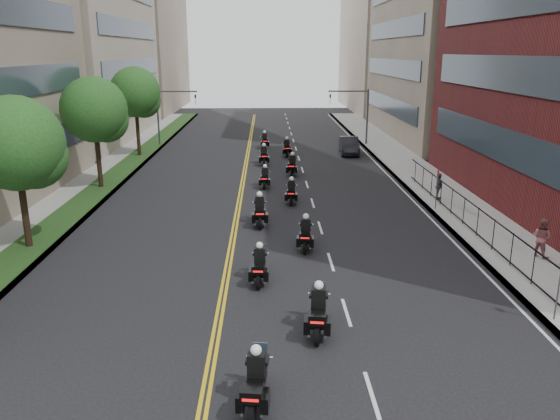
# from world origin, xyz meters

# --- Properties ---
(ground) EXTENTS (160.00, 160.00, 0.00)m
(ground) POSITION_xyz_m (0.00, 0.00, 0.00)
(ground) COLOR black
(ground) RESTS_ON ground
(sidewalk_right) EXTENTS (4.00, 90.00, 0.15)m
(sidewalk_right) POSITION_xyz_m (12.00, 25.00, 0.07)
(sidewalk_right) COLOR gray
(sidewalk_right) RESTS_ON ground
(sidewalk_left) EXTENTS (4.00, 90.00, 0.15)m
(sidewalk_left) POSITION_xyz_m (-12.00, 25.00, 0.07)
(sidewalk_left) COLOR gray
(sidewalk_left) RESTS_ON ground
(grass_strip) EXTENTS (2.00, 90.00, 0.04)m
(grass_strip) POSITION_xyz_m (-11.20, 25.00, 0.17)
(grass_strip) COLOR #1D3B15
(grass_strip) RESTS_ON sidewalk_left
(building_right_far) EXTENTS (15.00, 28.00, 26.00)m
(building_right_far) POSITION_xyz_m (21.50, 78.00, 13.00)
(building_right_far) COLOR #A49884
(building_right_far) RESTS_ON ground
(building_left_far) EXTENTS (16.00, 28.00, 26.00)m
(building_left_far) POSITION_xyz_m (-22.00, 78.00, 13.00)
(building_left_far) COLOR #786D57
(building_left_far) RESTS_ON ground
(iron_fence) EXTENTS (0.05, 28.00, 1.50)m
(iron_fence) POSITION_xyz_m (11.00, 12.00, 0.90)
(iron_fence) COLOR black
(iron_fence) RESTS_ON sidewalk_right
(street_trees) EXTENTS (4.40, 38.40, 7.98)m
(street_trees) POSITION_xyz_m (-11.05, 18.61, 5.13)
(street_trees) COLOR black
(street_trees) RESTS_ON ground
(traffic_signal_right) EXTENTS (4.09, 0.20, 5.60)m
(traffic_signal_right) POSITION_xyz_m (9.54, 42.00, 3.70)
(traffic_signal_right) COLOR #3F3F44
(traffic_signal_right) RESTS_ON ground
(traffic_signal_left) EXTENTS (4.09, 0.20, 5.60)m
(traffic_signal_left) POSITION_xyz_m (-9.54, 42.00, 3.70)
(traffic_signal_left) COLOR #3F3F44
(traffic_signal_left) RESTS_ON ground
(motorcycle_0) EXTENTS (0.71, 2.42, 1.78)m
(motorcycle_0) POSITION_xyz_m (-0.03, -0.45, 0.70)
(motorcycle_0) COLOR black
(motorcycle_0) RESTS_ON ground
(motorcycle_1) EXTENTS (0.75, 2.51, 1.86)m
(motorcycle_1) POSITION_xyz_m (2.01, 3.51, 0.73)
(motorcycle_1) COLOR black
(motorcycle_1) RESTS_ON ground
(motorcycle_2) EXTENTS (0.57, 2.31, 1.70)m
(motorcycle_2) POSITION_xyz_m (-0.02, 7.85, 0.67)
(motorcycle_2) COLOR black
(motorcycle_2) RESTS_ON ground
(motorcycle_3) EXTENTS (0.67, 2.35, 1.74)m
(motorcycle_3) POSITION_xyz_m (2.17, 11.78, 0.69)
(motorcycle_3) COLOR black
(motorcycle_3) RESTS_ON ground
(motorcycle_4) EXTENTS (0.59, 2.54, 1.88)m
(motorcycle_4) POSITION_xyz_m (-0.09, 15.58, 0.74)
(motorcycle_4) COLOR black
(motorcycle_4) RESTS_ON ground
(motorcycle_5) EXTENTS (0.60, 2.27, 1.68)m
(motorcycle_5) POSITION_xyz_m (1.86, 20.10, 0.66)
(motorcycle_5) COLOR black
(motorcycle_5) RESTS_ON ground
(motorcycle_6) EXTENTS (0.54, 2.22, 1.64)m
(motorcycle_6) POSITION_xyz_m (0.18, 24.22, 0.65)
(motorcycle_6) COLOR black
(motorcycle_6) RESTS_ON ground
(motorcycle_7) EXTENTS (0.72, 2.45, 1.81)m
(motorcycle_7) POSITION_xyz_m (2.29, 28.08, 0.71)
(motorcycle_7) COLOR black
(motorcycle_7) RESTS_ON ground
(motorcycle_8) EXTENTS (0.58, 2.48, 1.83)m
(motorcycle_8) POSITION_xyz_m (0.09, 32.11, 0.72)
(motorcycle_8) COLOR black
(motorcycle_8) RESTS_ON ground
(motorcycle_9) EXTENTS (0.57, 2.42, 1.79)m
(motorcycle_9) POSITION_xyz_m (2.16, 35.99, 0.71)
(motorcycle_9) COLOR black
(motorcycle_9) RESTS_ON ground
(motorcycle_10) EXTENTS (0.62, 2.38, 1.76)m
(motorcycle_10) POSITION_xyz_m (0.13, 40.17, 0.69)
(motorcycle_10) COLOR black
(motorcycle_10) RESTS_ON ground
(parked_sedan) EXTENTS (1.95, 4.83, 1.56)m
(parked_sedan) POSITION_xyz_m (8.00, 37.07, 0.78)
(parked_sedan) COLOR black
(parked_sedan) RESTS_ON ground
(pedestrian_b) EXTENTS (1.05, 1.12, 1.82)m
(pedestrian_b) POSITION_xyz_m (12.84, 10.07, 1.06)
(pedestrian_b) COLOR #874A4C
(pedestrian_b) RESTS_ON sidewalk_right
(pedestrian_c) EXTENTS (0.71, 1.08, 1.70)m
(pedestrian_c) POSITION_xyz_m (11.20, 20.17, 1.00)
(pedestrian_c) COLOR #404147
(pedestrian_c) RESTS_ON sidewalk_right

